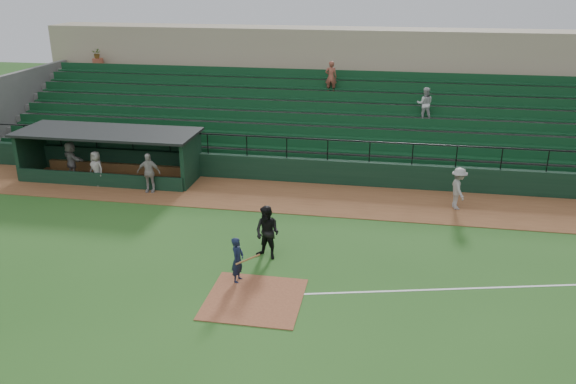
# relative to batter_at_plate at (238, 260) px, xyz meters

# --- Properties ---
(ground) EXTENTS (90.00, 90.00, 0.00)m
(ground) POSITION_rel_batter_at_plate_xyz_m (0.79, -0.03, -0.80)
(ground) COLOR #234F19
(ground) RESTS_ON ground
(warning_track) EXTENTS (40.00, 4.00, 0.03)m
(warning_track) POSITION_rel_batter_at_plate_xyz_m (0.79, 7.97, -0.78)
(warning_track) COLOR brown
(warning_track) RESTS_ON ground
(home_plate_dirt) EXTENTS (3.00, 3.00, 0.03)m
(home_plate_dirt) POSITION_rel_batter_at_plate_xyz_m (0.79, -1.03, -0.78)
(home_plate_dirt) COLOR brown
(home_plate_dirt) RESTS_ON ground
(foul_line) EXTENTS (17.49, 4.44, 0.01)m
(foul_line) POSITION_rel_batter_at_plate_xyz_m (8.79, 1.17, -0.79)
(foul_line) COLOR white
(foul_line) RESTS_ON ground
(stadium_structure) EXTENTS (38.00, 13.08, 6.40)m
(stadium_structure) POSITION_rel_batter_at_plate_xyz_m (0.79, 16.43, 1.51)
(stadium_structure) COLOR black
(stadium_structure) RESTS_ON ground
(dugout) EXTENTS (8.90, 3.20, 2.42)m
(dugout) POSITION_rel_batter_at_plate_xyz_m (-8.96, 9.53, 0.54)
(dugout) COLOR black
(dugout) RESTS_ON ground
(batter_at_plate) EXTENTS (1.02, 0.68, 1.59)m
(batter_at_plate) POSITION_rel_batter_at_plate_xyz_m (0.00, 0.00, 0.00)
(batter_at_plate) COLOR #101832
(batter_at_plate) RESTS_ON ground
(umpire) EXTENTS (1.17, 1.05, 1.98)m
(umpire) POSITION_rel_batter_at_plate_xyz_m (0.60, 1.87, 0.19)
(umpire) COLOR black
(umpire) RESTS_ON ground
(runner) EXTENTS (0.92, 1.31, 1.85)m
(runner) POSITION_rel_batter_at_plate_xyz_m (7.74, 7.87, 0.16)
(runner) COLOR gray
(runner) RESTS_ON warning_track
(dugout_player_a) EXTENTS (1.14, 0.57, 1.87)m
(dugout_player_a) POSITION_rel_batter_at_plate_xyz_m (-6.25, 7.47, 0.17)
(dugout_player_a) COLOR #A9A39E
(dugout_player_a) RESTS_ON warning_track
(dugout_player_b) EXTENTS (0.96, 0.80, 1.68)m
(dugout_player_b) POSITION_rel_batter_at_plate_xyz_m (-9.10, 7.92, 0.07)
(dugout_player_b) COLOR #9F9A95
(dugout_player_b) RESTS_ON warning_track
(dugout_player_c) EXTENTS (1.69, 1.39, 1.82)m
(dugout_player_c) POSITION_rel_batter_at_plate_xyz_m (-10.92, 8.82, 0.14)
(dugout_player_c) COLOR gray
(dugout_player_c) RESTS_ON warning_track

